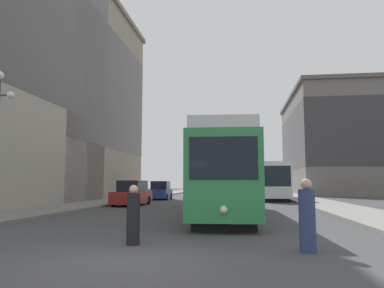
# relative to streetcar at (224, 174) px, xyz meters

# --- Properties ---
(ground_plane) EXTENTS (200.00, 200.00, 0.00)m
(ground_plane) POSITION_rel_streetcar_xyz_m (-1.58, -11.41, -2.10)
(ground_plane) COLOR #424244
(sidewalk_left) EXTENTS (3.44, 120.00, 0.15)m
(sidewalk_left) POSITION_rel_streetcar_xyz_m (-10.14, 28.59, -2.03)
(sidewalk_left) COLOR gray
(sidewalk_left) RESTS_ON ground
(sidewalk_right) EXTENTS (3.44, 120.00, 0.15)m
(sidewalk_right) POSITION_rel_streetcar_xyz_m (6.97, 28.59, -2.03)
(sidewalk_right) COLOR gray
(sidewalk_right) RESTS_ON ground
(streetcar) EXTENTS (3.16, 14.49, 3.89)m
(streetcar) POSITION_rel_streetcar_xyz_m (0.00, 0.00, 0.00)
(streetcar) COLOR black
(streetcar) RESTS_ON ground
(transit_bus) EXTENTS (2.88, 11.22, 3.45)m
(transit_bus) POSITION_rel_streetcar_xyz_m (3.95, 17.87, -0.15)
(transit_bus) COLOR black
(transit_bus) RESTS_ON ground
(parked_car_left_near) EXTENTS (2.01, 4.39, 1.82)m
(parked_car_left_near) POSITION_rel_streetcar_xyz_m (-7.12, 17.47, -1.26)
(parked_car_left_near) COLOR black
(parked_car_left_near) RESTS_ON ground
(parked_car_left_mid) EXTENTS (1.94, 4.94, 1.82)m
(parked_car_left_mid) POSITION_rel_streetcar_xyz_m (-7.12, 7.69, -1.26)
(parked_car_left_mid) COLOR black
(parked_car_left_mid) RESTS_ON ground
(pedestrian_crossing_near) EXTENTS (0.39, 0.39, 1.75)m
(pedestrian_crossing_near) POSITION_rel_streetcar_xyz_m (2.39, -9.74, -1.29)
(pedestrian_crossing_near) COLOR navy
(pedestrian_crossing_near) RESTS_ON ground
(pedestrian_crossing_far) EXTENTS (0.36, 0.36, 1.59)m
(pedestrian_crossing_far) POSITION_rel_streetcar_xyz_m (-2.05, -9.26, -1.36)
(pedestrian_crossing_far) COLOR black
(pedestrian_crossing_far) RESTS_ON ground
(building_left_midblock) EXTENTS (12.90, 21.51, 20.72)m
(building_left_midblock) POSITION_rel_streetcar_xyz_m (-18.01, 17.00, 8.56)
(building_left_midblock) COLOR gray
(building_left_midblock) RESTS_ON ground
(building_right_corner) EXTENTS (15.59, 24.41, 14.88)m
(building_right_corner) POSITION_rel_streetcar_xyz_m (16.18, 39.03, 5.52)
(building_right_corner) COLOR slate
(building_right_corner) RESTS_ON ground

